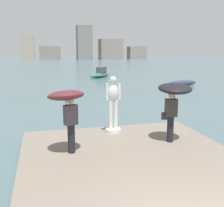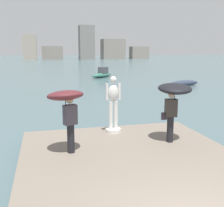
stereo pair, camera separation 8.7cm
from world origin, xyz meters
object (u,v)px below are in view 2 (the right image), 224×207
at_px(boat_mid, 184,83).
at_px(onlooker_right, 174,95).
at_px(onlooker_left, 67,102).
at_px(statue_white_figure, 113,107).
at_px(boat_leftward, 102,74).

bearing_deg(boat_mid, onlooker_right, -119.74).
height_order(onlooker_left, boat_mid, onlooker_left).
bearing_deg(boat_mid, statue_white_figure, -126.57).
bearing_deg(statue_white_figure, boat_leftward, 78.85).
distance_m(onlooker_right, boat_mid, 19.20).
height_order(statue_white_figure, onlooker_right, statue_white_figure).
bearing_deg(onlooker_left, boat_leftward, 75.87).
height_order(statue_white_figure, boat_mid, statue_white_figure).
distance_m(onlooker_left, boat_mid, 21.36).
relative_size(statue_white_figure, onlooker_right, 1.05).
xyz_separation_m(onlooker_left, onlooker_right, (3.55, 0.23, 0.05)).
bearing_deg(boat_leftward, boat_mid, -61.24).
xyz_separation_m(onlooker_right, boat_mid, (9.49, 16.61, -1.73)).
bearing_deg(onlooker_right, onlooker_left, -176.35).
xyz_separation_m(onlooker_right, boat_leftward, (3.46, 27.59, -1.56)).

